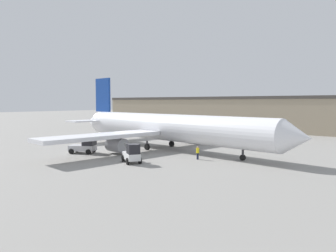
{
  "coord_description": "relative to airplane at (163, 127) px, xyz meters",
  "views": [
    {
      "loc": [
        30.54,
        -37.72,
        7.09
      ],
      "look_at": [
        0.0,
        0.0,
        3.51
      ],
      "focal_mm": 35.0,
      "sensor_mm": 36.0,
      "label": 1
    }
  ],
  "objects": [
    {
      "name": "ground_plane",
      "position": [
        0.99,
        -0.11,
        -3.25
      ],
      "size": [
        400.0,
        400.0,
        0.0
      ],
      "primitive_type": "plane",
      "color": "gray"
    },
    {
      "name": "terminal_building",
      "position": [
        -12.59,
        41.72,
        0.99
      ],
      "size": [
        76.82,
        13.96,
        8.46
      ],
      "color": "gray",
      "rests_on": "ground_plane"
    },
    {
      "name": "airplane",
      "position": [
        0.0,
        0.0,
        0.0
      ],
      "size": [
        43.63,
        38.52,
        11.43
      ],
      "rotation": [
        0.0,
        0.0,
        -0.11
      ],
      "color": "white",
      "rests_on": "ground_plane"
    },
    {
      "name": "ground_crew_worker",
      "position": [
        9.19,
        -4.42,
        -2.37
      ],
      "size": [
        0.36,
        0.36,
        1.65
      ],
      "rotation": [
        0.0,
        0.0,
        4.42
      ],
      "color": "#1E2338",
      "rests_on": "ground_plane"
    },
    {
      "name": "baggage_tug",
      "position": [
        -5.67,
        -10.19,
        -2.23
      ],
      "size": [
        3.95,
        3.38,
        2.2
      ],
      "rotation": [
        0.0,
        0.0,
        0.51
      ],
      "color": "#B2B2B7",
      "rests_on": "ground_plane"
    },
    {
      "name": "belt_loader_truck",
      "position": [
        4.57,
        -11.21,
        -2.18
      ],
      "size": [
        3.39,
        2.95,
        2.3
      ],
      "rotation": [
        0.0,
        0.0,
        -0.52
      ],
      "color": "silver",
      "rests_on": "ground_plane"
    }
  ]
}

